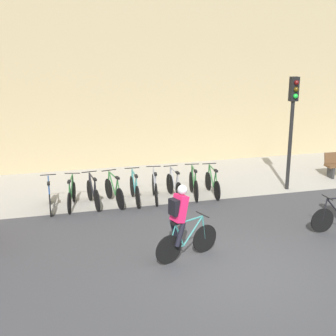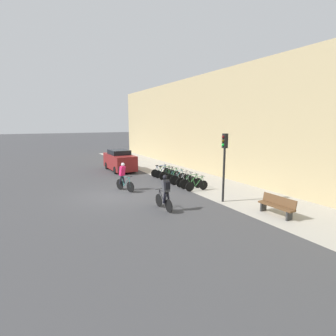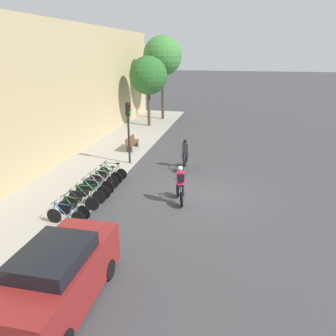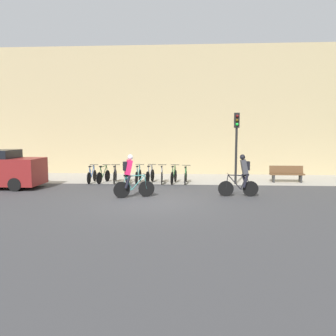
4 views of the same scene
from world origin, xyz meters
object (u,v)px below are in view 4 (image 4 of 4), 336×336
Objects in this scene: cyclist_grey at (243,174)px; parked_bike_4 at (138,176)px; bench at (287,174)px; parked_bike_8 at (186,176)px; parked_bike_7 at (174,176)px; cyclist_pink at (130,175)px; parked_bike_0 at (92,175)px; parked_bike_5 at (150,175)px; parked_bike_2 at (115,176)px; parked_bike_3 at (127,176)px; parked_bike_1 at (103,176)px; parked_bike_6 at (162,176)px; traffic_light_pole at (237,135)px.

cyclist_grey is 1.03× the size of parked_bike_4.
parked_bike_8 is at bearing -172.58° from bench.
parked_bike_7 is (1.89, 0.00, -0.00)m from parked_bike_4.
parked_bike_0 is (-2.80, 4.06, -0.56)m from cyclist_pink.
parked_bike_4 is at bearing -179.91° from parked_bike_5.
bench is at bearing 4.39° from parked_bike_2.
bench is at bearing 5.09° from parked_bike_4.
cyclist_grey reaches higher than parked_bike_2.
cyclist_grey reaches higher than parked_bike_0.
parked_bike_3 is 1.03× the size of parked_bike_7.
cyclist_pink is at bearing -61.84° from parked_bike_1.
parked_bike_8 is 5.50m from bench.
cyclist_grey is at bearing -55.74° from parked_bike_8.
parked_bike_6 reaches higher than parked_bike_0.
parked_bike_4 reaches higher than bench.
parked_bike_2 is at bearing -179.99° from parked_bike_6.
parked_bike_1 is at bearing -175.89° from bench.
parked_bike_8 is at bearing -0.04° from parked_bike_5.
parked_bike_0 is 0.99× the size of parked_bike_5.
parked_bike_6 is at bearing 0.05° from parked_bike_4.
traffic_light_pole is 3.61m from bench.
parked_bike_3 is 6.15m from traffic_light_pole.
parked_bike_7 is at bearing 0.03° from parked_bike_0.
parked_bike_3 reaches higher than parked_bike_8.
parked_bike_8 is 0.44× the size of traffic_light_pole.
parked_bike_8 is at bearing 61.07° from cyclist_pink.
parked_bike_1 is 0.99× the size of parked_bike_6.
parked_bike_6 is at bearing -173.97° from bench.
parked_bike_5 is 1.89m from parked_bike_8.
parked_bike_0 is at bearing 154.74° from cyclist_grey.
parked_bike_3 is 1.89m from parked_bike_6.
parked_bike_8 is (1.89, -0.00, -0.03)m from parked_bike_5.
cyclist_grey is at bearing -25.26° from parked_bike_0.
parked_bike_3 is 0.92× the size of bench.
cyclist_grey is at bearing -125.94° from bench.
cyclist_pink is at bearing -148.20° from bench.
parked_bike_8 is (5.05, 0.00, -0.01)m from parked_bike_0.
traffic_light_pole is at bearing -0.81° from parked_bike_2.
bench is at bearing 5.51° from parked_bike_5.
bench is at bearing 6.03° from parked_bike_6.
cyclist_grey reaches higher than parked_bike_3.
traffic_light_pole reaches higher than parked_bike_0.
cyclist_grey is 1.09× the size of parked_bike_2.
traffic_light_pole reaches higher than parked_bike_7.
bench is at bearing 7.42° from parked_bike_8.
parked_bike_3 is 1.03× the size of parked_bike_8.
parked_bike_4 is at bearing 0.01° from parked_bike_3.
cyclist_grey is 4.28m from parked_bike_8.
parked_bike_5 is 0.94× the size of bench.
parked_bike_7 is at bearing 0.02° from parked_bike_6.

